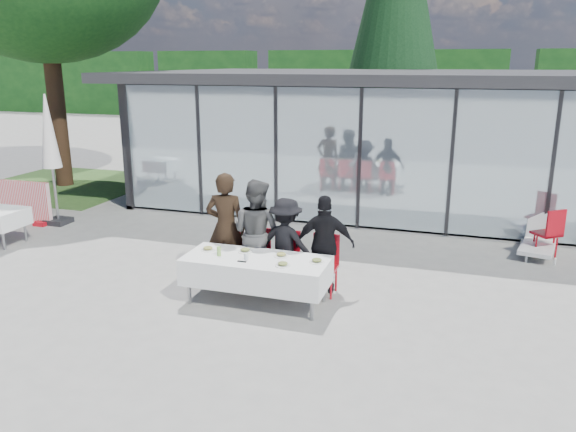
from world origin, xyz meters
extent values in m
plane|color=gray|center=(0.00, 0.00, 0.00)|extent=(90.00, 90.00, 0.00)
cube|color=gray|center=(2.00, 8.00, 0.05)|extent=(14.00, 8.00, 0.10)
cube|color=black|center=(2.00, 11.90, 1.60)|extent=(14.00, 0.20, 3.20)
cube|color=black|center=(-4.90, 8.00, 1.60)|extent=(0.20, 8.00, 3.20)
cube|color=silver|center=(2.00, 4.03, 1.60)|extent=(13.60, 0.06, 3.10)
cube|color=#2D2D30|center=(2.00, 7.60, 3.32)|extent=(14.80, 8.80, 0.24)
cube|color=#262628|center=(-4.80, 4.03, 1.60)|extent=(0.08, 0.10, 3.10)
cube|color=#262628|center=(-2.86, 4.03, 1.60)|extent=(0.08, 0.10, 3.10)
cube|color=#262628|center=(-0.91, 4.03, 1.60)|extent=(0.08, 0.10, 3.10)
cube|color=#262628|center=(1.03, 4.03, 1.60)|extent=(0.08, 0.10, 3.10)
cube|color=#262628|center=(2.97, 4.03, 1.60)|extent=(0.08, 0.10, 3.10)
cube|color=#262628|center=(4.91, 4.03, 1.60)|extent=(0.08, 0.10, 3.10)
cube|color=#AF0B17|center=(-0.50, 6.50, 0.45)|extent=(0.45, 0.45, 0.90)
cube|color=#AF0B17|center=(1.00, 7.00, 0.45)|extent=(0.45, 0.45, 0.90)
cube|color=#AF0B17|center=(3.50, 6.50, 0.45)|extent=(0.45, 0.45, 0.90)
cube|color=#AF0B17|center=(5.50, 7.20, 0.45)|extent=(0.45, 0.45, 0.90)
cube|color=#113613|center=(-30.00, 28.00, 2.20)|extent=(6.50, 2.00, 4.40)
cube|color=#113613|center=(-22.00, 28.00, 2.20)|extent=(6.50, 2.00, 4.40)
cube|color=#113613|center=(-14.00, 28.00, 2.20)|extent=(6.50, 2.00, 4.40)
cube|color=#113613|center=(-6.00, 28.00, 2.20)|extent=(6.50, 2.00, 4.40)
cube|color=#113613|center=(2.00, 28.00, 2.20)|extent=(6.50, 2.00, 4.40)
cube|color=white|center=(0.27, -0.43, 0.54)|extent=(2.26, 0.96, 0.42)
cylinder|color=gray|center=(-0.73, -0.78, 0.35)|extent=(0.06, 0.06, 0.71)
cylinder|color=gray|center=(1.27, -0.78, 0.35)|extent=(0.06, 0.06, 0.71)
cylinder|color=gray|center=(-0.73, -0.08, 0.35)|extent=(0.06, 0.06, 0.71)
cylinder|color=gray|center=(1.27, -0.08, 0.35)|extent=(0.06, 0.06, 0.71)
imported|color=black|center=(-0.57, 0.33, 0.95)|extent=(0.78, 0.78, 1.91)
cube|color=#AF0B17|center=(-0.57, 0.23, 0.45)|extent=(0.44, 0.44, 0.05)
cube|color=#AF0B17|center=(-0.57, 0.43, 0.70)|extent=(0.44, 0.04, 0.55)
cylinder|color=#AF0B17|center=(-0.75, 0.05, 0.21)|extent=(0.04, 0.04, 0.43)
cylinder|color=#AF0B17|center=(-0.39, 0.05, 0.21)|extent=(0.04, 0.04, 0.43)
cylinder|color=#AF0B17|center=(-0.75, 0.41, 0.21)|extent=(0.04, 0.04, 0.43)
cylinder|color=#AF0B17|center=(-0.39, 0.41, 0.21)|extent=(0.04, 0.04, 0.43)
imported|color=#525252|center=(-0.01, 0.33, 0.91)|extent=(1.08, 1.08, 1.83)
cube|color=#AF0B17|center=(-0.01, 0.23, 0.45)|extent=(0.44, 0.44, 0.05)
cube|color=#AF0B17|center=(-0.01, 0.43, 0.70)|extent=(0.44, 0.04, 0.55)
cylinder|color=#AF0B17|center=(-0.19, 0.05, 0.21)|extent=(0.04, 0.04, 0.43)
cylinder|color=#AF0B17|center=(0.17, 0.05, 0.21)|extent=(0.04, 0.04, 0.43)
cylinder|color=#AF0B17|center=(-0.19, 0.41, 0.21)|extent=(0.04, 0.04, 0.43)
cylinder|color=#AF0B17|center=(0.17, 0.41, 0.21)|extent=(0.04, 0.04, 0.43)
imported|color=black|center=(0.51, 0.33, 0.77)|extent=(1.14, 1.14, 1.54)
cube|color=#AF0B17|center=(0.51, 0.23, 0.45)|extent=(0.44, 0.44, 0.05)
cube|color=#AF0B17|center=(0.51, 0.43, 0.70)|extent=(0.44, 0.04, 0.55)
cylinder|color=#AF0B17|center=(0.33, 0.05, 0.21)|extent=(0.04, 0.04, 0.43)
cylinder|color=#AF0B17|center=(0.69, 0.05, 0.21)|extent=(0.04, 0.04, 0.43)
cylinder|color=#AF0B17|center=(0.33, 0.41, 0.21)|extent=(0.04, 0.04, 0.43)
cylinder|color=#AF0B17|center=(0.69, 0.41, 0.21)|extent=(0.04, 0.04, 0.43)
imported|color=black|center=(1.18, 0.33, 0.82)|extent=(1.15, 1.15, 1.64)
cube|color=#AF0B17|center=(1.18, 0.23, 0.45)|extent=(0.44, 0.44, 0.05)
cube|color=#AF0B17|center=(1.18, 0.43, 0.70)|extent=(0.44, 0.04, 0.55)
cylinder|color=#AF0B17|center=(1.00, 0.05, 0.21)|extent=(0.04, 0.04, 0.43)
cylinder|color=#AF0B17|center=(1.36, 0.05, 0.21)|extent=(0.04, 0.04, 0.43)
cylinder|color=#AF0B17|center=(1.00, 0.41, 0.21)|extent=(0.04, 0.04, 0.43)
cylinder|color=#AF0B17|center=(1.36, 0.41, 0.21)|extent=(0.04, 0.04, 0.43)
cylinder|color=white|center=(-0.60, -0.33, 0.76)|extent=(0.23, 0.23, 0.01)
ellipsoid|color=tan|center=(-0.60, -0.33, 0.79)|extent=(0.15, 0.15, 0.05)
cylinder|color=white|center=(0.00, -0.22, 0.76)|extent=(0.23, 0.23, 0.01)
ellipsoid|color=#456A27|center=(0.00, -0.22, 0.79)|extent=(0.15, 0.15, 0.05)
cylinder|color=white|center=(0.62, -0.26, 0.76)|extent=(0.23, 0.23, 0.01)
ellipsoid|color=tan|center=(0.62, -0.26, 0.79)|extent=(0.15, 0.15, 0.05)
cylinder|color=white|center=(1.22, -0.35, 0.76)|extent=(0.23, 0.23, 0.01)
ellipsoid|color=#456A27|center=(1.22, -0.35, 0.79)|extent=(0.15, 0.15, 0.05)
cylinder|color=white|center=(0.77, -0.65, 0.76)|extent=(0.23, 0.23, 0.01)
ellipsoid|color=#456A27|center=(0.77, -0.65, 0.79)|extent=(0.15, 0.15, 0.05)
cylinder|color=#8BC752|center=(-0.32, -0.51, 0.82)|extent=(0.06, 0.06, 0.15)
cylinder|color=silver|center=(0.15, -0.56, 0.80)|extent=(0.07, 0.07, 0.10)
cube|color=black|center=(0.12, -0.67, 0.76)|extent=(0.14, 0.03, 0.01)
cube|color=white|center=(-5.83, 0.74, 0.56)|extent=(0.86, 0.86, 0.36)
cylinder|color=gray|center=(-5.53, 0.44, 0.36)|extent=(0.05, 0.05, 0.72)
cylinder|color=gray|center=(-6.13, 1.04, 0.36)|extent=(0.05, 0.05, 0.72)
cylinder|color=gray|center=(-5.53, 1.04, 0.36)|extent=(0.05, 0.05, 0.72)
cube|color=#AF0B17|center=(4.87, 3.37, 0.45)|extent=(0.62, 0.62, 0.05)
cube|color=#AF0B17|center=(4.99, 3.22, 0.70)|extent=(0.37, 0.30, 0.55)
cylinder|color=#AF0B17|center=(4.69, 3.19, 0.21)|extent=(0.04, 0.04, 0.43)
cylinder|color=#AF0B17|center=(5.05, 3.19, 0.21)|extent=(0.04, 0.04, 0.43)
cylinder|color=#AF0B17|center=(4.69, 3.55, 0.21)|extent=(0.04, 0.04, 0.43)
cylinder|color=#AF0B17|center=(5.05, 3.55, 0.21)|extent=(0.04, 0.04, 0.43)
cube|color=black|center=(-5.79, 2.37, 0.06)|extent=(0.50, 0.50, 0.12)
cylinder|color=gray|center=(-5.79, 2.37, 1.35)|extent=(0.06, 0.06, 2.70)
cone|color=white|center=(-5.79, 2.37, 2.17)|extent=(0.44, 0.44, 1.66)
cube|color=red|center=(-6.56, 2.22, 0.50)|extent=(1.40, 0.12, 1.00)
cube|color=#AF0B17|center=(-7.06, 2.22, 0.05)|extent=(0.30, 0.45, 0.10)
cube|color=#AF0B17|center=(-6.06, 2.22, 0.05)|extent=(0.30, 0.45, 0.10)
cube|color=white|center=(4.75, 3.40, 0.18)|extent=(0.87, 1.40, 0.08)
cube|color=white|center=(4.87, 3.94, 0.45)|extent=(0.64, 0.39, 0.54)
cylinder|color=white|center=(4.50, 2.85, 0.07)|extent=(0.04, 0.04, 0.14)
cylinder|color=white|center=(5.00, 2.85, 0.07)|extent=(0.04, 0.04, 0.14)
cylinder|color=white|center=(4.50, 3.95, 0.07)|extent=(0.04, 0.04, 0.14)
cylinder|color=white|center=(5.00, 3.95, 0.07)|extent=(0.04, 0.04, 0.14)
cylinder|color=#382316|center=(-8.50, 6.00, 2.20)|extent=(0.50, 0.50, 4.40)
cylinder|color=#382316|center=(0.50, 13.00, 1.00)|extent=(0.44, 0.44, 2.00)
cube|color=#385926|center=(-8.50, 6.00, 0.01)|extent=(5.00, 5.00, 0.02)
camera|label=1|loc=(3.22, -8.11, 3.68)|focal=35.00mm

